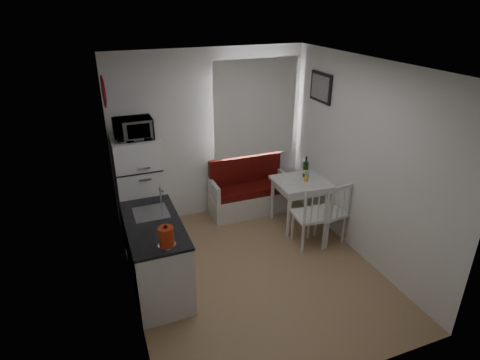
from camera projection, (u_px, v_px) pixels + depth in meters
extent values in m
cube|color=tan|center=(254.00, 271.00, 5.19)|extent=(3.00, 3.50, 0.02)
cube|color=white|center=(258.00, 65.00, 4.11)|extent=(3.00, 3.50, 0.02)
cube|color=white|center=(211.00, 136.00, 6.13)|extent=(3.00, 0.02, 2.60)
cube|color=white|center=(344.00, 266.00, 3.17)|extent=(3.00, 0.02, 2.60)
cube|color=white|center=(123.00, 202.00, 4.15)|extent=(0.02, 3.50, 2.60)
cube|color=white|center=(363.00, 162.00, 5.14)|extent=(0.02, 3.50, 2.60)
cube|color=silver|center=(254.00, 111.00, 6.20)|extent=(1.22, 0.06, 1.47)
cube|color=white|center=(256.00, 109.00, 6.12)|extent=(1.35, 0.02, 1.50)
cube|color=silver|center=(157.00, 257.00, 4.74)|extent=(0.60, 1.30, 0.86)
cube|color=black|center=(153.00, 224.00, 4.55)|extent=(0.62, 1.32, 0.03)
cube|color=#99999E|center=(151.00, 216.00, 4.79)|extent=(0.40, 0.40, 0.10)
cylinder|color=silver|center=(161.00, 194.00, 4.92)|extent=(0.02, 0.02, 0.26)
cylinder|color=navy|center=(104.00, 92.00, 5.04)|extent=(0.03, 0.40, 0.40)
cube|color=black|center=(321.00, 87.00, 5.75)|extent=(0.04, 0.52, 0.42)
cube|color=silver|center=(249.00, 202.00, 6.55)|extent=(1.27, 0.49, 0.35)
cube|color=#5A0F0B|center=(249.00, 189.00, 6.45)|extent=(1.21, 0.45, 0.12)
cube|color=#5A0F0B|center=(245.00, 170.00, 6.49)|extent=(1.21, 0.10, 0.45)
cube|color=silver|center=(307.00, 181.00, 6.04)|extent=(0.98, 0.69, 0.04)
cube|color=silver|center=(307.00, 185.00, 6.07)|extent=(0.88, 0.59, 0.12)
cylinder|color=silver|center=(305.00, 202.00, 6.19)|extent=(0.06, 0.06, 0.69)
cube|color=silver|center=(311.00, 215.00, 5.58)|extent=(0.49, 0.47, 0.04)
cube|color=silver|center=(320.00, 205.00, 5.30)|extent=(0.44, 0.08, 0.48)
cube|color=silver|center=(327.00, 213.00, 5.67)|extent=(0.50, 0.48, 0.04)
cube|color=silver|center=(337.00, 203.00, 5.41)|extent=(0.42, 0.10, 0.46)
cube|color=white|center=(140.00, 189.00, 5.67)|extent=(0.61, 0.61, 1.52)
imported|color=white|center=(133.00, 129.00, 5.25)|extent=(0.50, 0.34, 0.28)
cylinder|color=#AB2C0D|center=(166.00, 236.00, 4.06)|extent=(0.19, 0.19, 0.25)
cylinder|color=orange|center=(306.00, 178.00, 5.95)|extent=(0.06, 0.06, 0.09)
cylinder|color=#6CA9B8|center=(307.00, 175.00, 6.06)|extent=(0.06, 0.06, 0.10)
cylinder|color=white|center=(289.00, 181.00, 5.95)|extent=(0.26, 0.26, 0.02)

